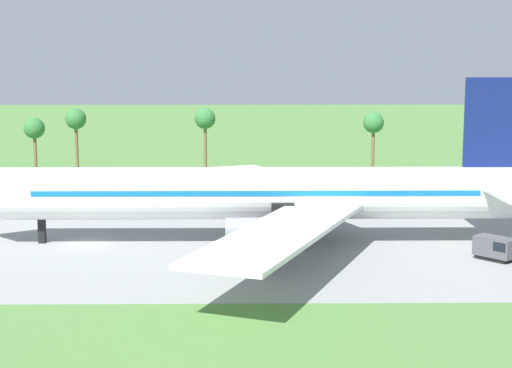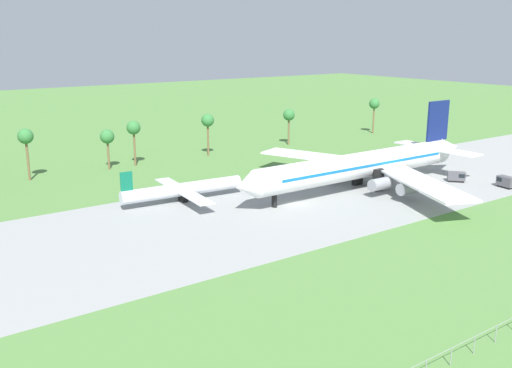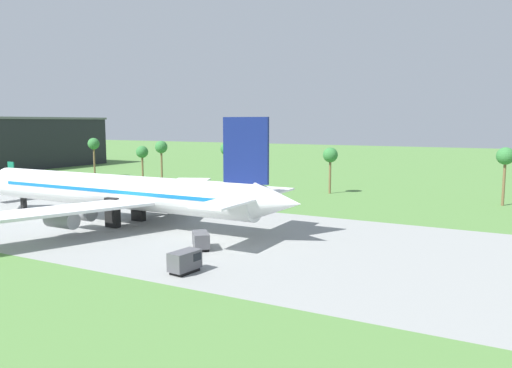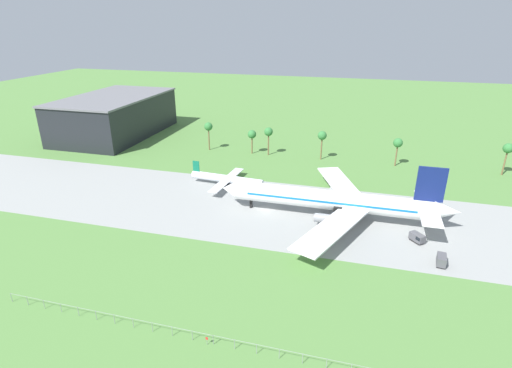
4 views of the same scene
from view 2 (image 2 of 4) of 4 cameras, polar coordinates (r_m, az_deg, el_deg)
The scene contains 7 objects.
ground_plane at distance 116.13m, azimuth 3.87°, elevation -1.99°, with size 600.00×600.00×0.00m, color #517F3D.
taxiway_strip at distance 116.13m, azimuth 3.87°, elevation -1.98°, with size 320.00×44.00×0.02m.
jet_airliner at distance 128.46m, azimuth 10.83°, elevation 1.90°, with size 67.43×60.95×17.99m.
regional_aircraft at distance 117.81m, azimuth -7.39°, elevation -0.56°, with size 26.17×23.62×7.68m.
baggage_tug at distance 139.63m, azimuth 23.68°, elevation 0.22°, with size 2.45×4.06×2.57m.
catering_van at distance 141.06m, azimuth 19.46°, elevation 0.71°, with size 4.09×4.29×2.34m.
palm_tree_row at distance 161.01m, azimuth -5.08°, elevation 6.13°, with size 119.63×3.60×12.31m.
Camera 2 is at (-70.71, -85.99, 33.07)m, focal length 40.00 mm.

